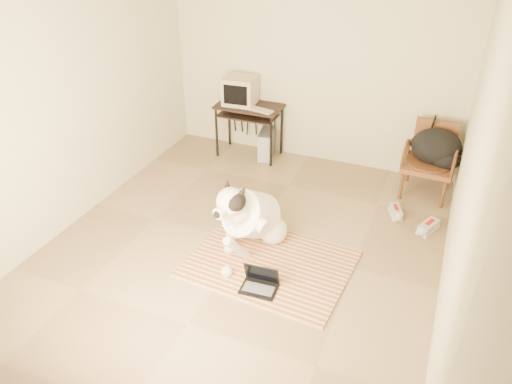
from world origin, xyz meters
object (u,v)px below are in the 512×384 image
Objects in this scene: computer_desk at (249,113)px; backpack at (438,149)px; laptop at (260,283)px; pc_tower at (266,144)px; crt_monitor at (240,90)px; rattan_chair at (430,160)px; dog at (251,217)px.

backpack is (2.53, -0.11, -0.03)m from computer_desk.
laptop is 0.40× the size of computer_desk.
pc_tower is 0.73× the size of backpack.
crt_monitor reaches higher than computer_desk.
crt_monitor reaches higher than laptop.
rattan_chair is (2.60, -0.15, -0.49)m from crt_monitor.
rattan_chair is (2.21, -0.14, 0.25)m from pc_tower.
computer_desk is at bearing 115.23° from laptop.
crt_monitor is at bearing 165.78° from computer_desk.
computer_desk is 0.33m from crt_monitor.
laptop is 2.86m from backpack.
backpack is (2.28, -0.14, 0.42)m from pc_tower.
crt_monitor is at bearing 176.87° from backpack.
backpack is at bearing -3.13° from crt_monitor.
laptop is 0.40× the size of rattan_chair.
laptop is 0.79× the size of crt_monitor.
pc_tower is at bearing 176.34° from rattan_chair.
computer_desk is 1.99× the size of pc_tower.
crt_monitor is (-1.36, 2.64, 0.86)m from laptop.
dog reaches higher than computer_desk.
rattan_chair is (1.24, 2.49, 0.37)m from laptop.
rattan_chair is at bearing 63.53° from laptop.
crt_monitor is 2.70m from backpack.
computer_desk is 2.01× the size of crt_monitor.
computer_desk is at bearing -173.29° from pc_tower.
laptop is 2.93m from computer_desk.
pc_tower is at bearing 106.99° from dog.
dog is 2.12m from pc_tower.
computer_desk is at bearing -14.22° from crt_monitor.
backpack is (2.67, -0.15, -0.33)m from crt_monitor.
computer_desk is 1.01× the size of rattan_chair.
rattan_chair is at bearing 49.85° from dog.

